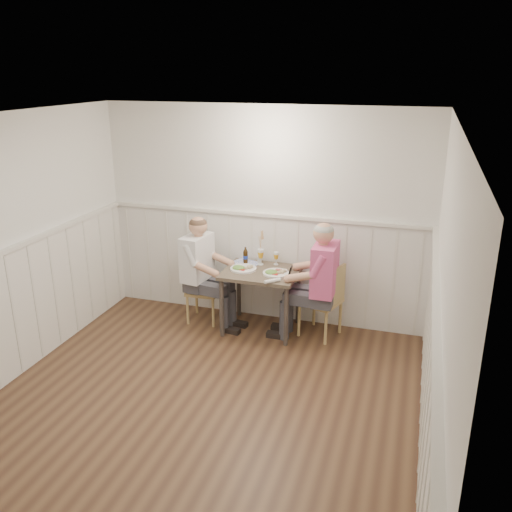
{
  "coord_description": "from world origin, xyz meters",
  "views": [
    {
      "loc": [
        1.78,
        -3.79,
        2.98
      ],
      "look_at": [
        0.09,
        1.64,
        1.0
      ],
      "focal_mm": 38.0,
      "sensor_mm": 36.0,
      "label": 1
    }
  ],
  "objects_px": {
    "grass_vase": "(260,248)",
    "chair_right": "(325,299)",
    "dining_table": "(261,279)",
    "beer_bottle": "(245,256)",
    "man_in_pink": "(320,292)",
    "chair_left": "(200,287)",
    "diner_cream": "(201,279)"
  },
  "relations": [
    {
      "from": "grass_vase",
      "to": "chair_right",
      "type": "bearing_deg",
      "value": -11.76
    },
    {
      "from": "diner_cream",
      "to": "grass_vase",
      "type": "distance_m",
      "value": 0.8
    },
    {
      "from": "chair_right",
      "to": "chair_left",
      "type": "bearing_deg",
      "value": -179.13
    },
    {
      "from": "man_in_pink",
      "to": "diner_cream",
      "type": "distance_m",
      "value": 1.46
    },
    {
      "from": "dining_table",
      "to": "grass_vase",
      "type": "height_order",
      "value": "grass_vase"
    },
    {
      "from": "chair_left",
      "to": "beer_bottle",
      "type": "distance_m",
      "value": 0.69
    },
    {
      "from": "man_in_pink",
      "to": "beer_bottle",
      "type": "height_order",
      "value": "man_in_pink"
    },
    {
      "from": "diner_cream",
      "to": "beer_bottle",
      "type": "relative_size",
      "value": 6.71
    },
    {
      "from": "chair_right",
      "to": "diner_cream",
      "type": "relative_size",
      "value": 0.64
    },
    {
      "from": "man_in_pink",
      "to": "grass_vase",
      "type": "bearing_deg",
      "value": 160.49
    },
    {
      "from": "man_in_pink",
      "to": "beer_bottle",
      "type": "bearing_deg",
      "value": 165.75
    },
    {
      "from": "man_in_pink",
      "to": "diner_cream",
      "type": "bearing_deg",
      "value": 179.28
    },
    {
      "from": "chair_left",
      "to": "grass_vase",
      "type": "distance_m",
      "value": 0.89
    },
    {
      "from": "chair_right",
      "to": "grass_vase",
      "type": "height_order",
      "value": "grass_vase"
    },
    {
      "from": "dining_table",
      "to": "chair_right",
      "type": "relative_size",
      "value": 0.99
    },
    {
      "from": "chair_left",
      "to": "grass_vase",
      "type": "xyz_separation_m",
      "value": [
        0.7,
        0.2,
        0.51
      ]
    },
    {
      "from": "dining_table",
      "to": "chair_right",
      "type": "xyz_separation_m",
      "value": [
        0.75,
        0.06,
        -0.17
      ]
    },
    {
      "from": "man_in_pink",
      "to": "chair_right",
      "type": "bearing_deg",
      "value": 69.91
    },
    {
      "from": "dining_table",
      "to": "diner_cream",
      "type": "bearing_deg",
      "value": -177.67
    },
    {
      "from": "dining_table",
      "to": "grass_vase",
      "type": "distance_m",
      "value": 0.39
    },
    {
      "from": "beer_bottle",
      "to": "man_in_pink",
      "type": "bearing_deg",
      "value": -14.25
    },
    {
      "from": "dining_table",
      "to": "chair_left",
      "type": "bearing_deg",
      "value": 177.39
    },
    {
      "from": "chair_right",
      "to": "beer_bottle",
      "type": "xyz_separation_m",
      "value": [
        -1.0,
        0.14,
        0.37
      ]
    },
    {
      "from": "man_in_pink",
      "to": "chair_left",
      "type": "bearing_deg",
      "value": 176.76
    },
    {
      "from": "chair_left",
      "to": "beer_bottle",
      "type": "height_order",
      "value": "beer_bottle"
    },
    {
      "from": "dining_table",
      "to": "beer_bottle",
      "type": "bearing_deg",
      "value": 142.56
    },
    {
      "from": "diner_cream",
      "to": "grass_vase",
      "type": "xyz_separation_m",
      "value": [
        0.66,
        0.26,
        0.37
      ]
    },
    {
      "from": "man_in_pink",
      "to": "grass_vase",
      "type": "xyz_separation_m",
      "value": [
        -0.8,
        0.28,
        0.35
      ]
    },
    {
      "from": "chair_right",
      "to": "beer_bottle",
      "type": "distance_m",
      "value": 1.08
    },
    {
      "from": "chair_left",
      "to": "man_in_pink",
      "type": "relative_size",
      "value": 0.57
    },
    {
      "from": "grass_vase",
      "to": "dining_table",
      "type": "bearing_deg",
      "value": -68.75
    },
    {
      "from": "chair_right",
      "to": "beer_bottle",
      "type": "relative_size",
      "value": 4.28
    }
  ]
}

